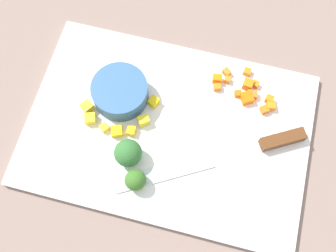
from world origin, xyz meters
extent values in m
plane|color=gray|center=(0.00, 0.00, 0.00)|extent=(4.00, 4.00, 0.00)
cube|color=white|center=(0.00, 0.00, 0.01)|extent=(0.46, 0.31, 0.01)
cylinder|color=#35608E|center=(-0.09, 0.04, 0.03)|extent=(0.09, 0.09, 0.04)
cube|color=silver|center=(0.01, -0.07, 0.01)|extent=(0.15, 0.10, 0.00)
cube|color=brown|center=(0.18, 0.02, 0.02)|extent=(0.07, 0.05, 0.02)
cube|color=orange|center=(0.15, 0.07, 0.02)|extent=(0.02, 0.02, 0.01)
cube|color=orange|center=(0.07, 0.12, 0.02)|extent=(0.02, 0.02, 0.01)
cube|color=orange|center=(0.15, 0.09, 0.02)|extent=(0.01, 0.01, 0.01)
cube|color=orange|center=(0.11, 0.13, 0.02)|extent=(0.01, 0.01, 0.01)
cube|color=orange|center=(0.08, 0.11, 0.02)|extent=(0.01, 0.01, 0.01)
cube|color=orange|center=(0.11, 0.08, 0.02)|extent=(0.03, 0.03, 0.01)
cube|color=orange|center=(0.06, 0.10, 0.02)|extent=(0.02, 0.01, 0.01)
cube|color=orange|center=(0.06, 0.09, 0.02)|extent=(0.01, 0.01, 0.01)
cube|color=orange|center=(0.12, 0.09, 0.02)|extent=(0.02, 0.01, 0.01)
cube|color=orange|center=(0.12, 0.11, 0.02)|extent=(0.01, 0.01, 0.01)
cube|color=orange|center=(0.11, 0.11, 0.02)|extent=(0.02, 0.02, 0.01)
cube|color=orange|center=(0.10, 0.09, 0.02)|extent=(0.01, 0.01, 0.01)
cube|color=orange|center=(0.16, 0.08, 0.02)|extent=(0.02, 0.02, 0.01)
cube|color=yellow|center=(-0.03, 0.04, 0.02)|extent=(0.02, 0.02, 0.01)
cube|color=yellow|center=(-0.06, -0.02, 0.02)|extent=(0.01, 0.01, 0.01)
cube|color=yellow|center=(-0.04, 0.00, 0.02)|extent=(0.02, 0.02, 0.02)
cube|color=yellow|center=(-0.14, 0.00, 0.02)|extent=(0.02, 0.02, 0.02)
cube|color=yellow|center=(-0.10, -0.03, 0.02)|extent=(0.02, 0.02, 0.01)
cube|color=yellow|center=(-0.08, -0.03, 0.02)|extent=(0.02, 0.02, 0.01)
cube|color=yellow|center=(-0.13, -0.02, 0.02)|extent=(0.02, 0.02, 0.01)
cylinder|color=#92AE5B|center=(-0.05, -0.06, 0.02)|extent=(0.02, 0.02, 0.01)
sphere|color=#336C31|center=(-0.05, -0.06, 0.03)|extent=(0.04, 0.04, 0.04)
cylinder|color=#7FB454|center=(-0.03, -0.10, 0.02)|extent=(0.01, 0.01, 0.01)
sphere|color=#396C25|center=(-0.03, -0.10, 0.03)|extent=(0.03, 0.03, 0.03)
camera|label=1|loc=(0.06, -0.22, 0.63)|focal=43.27mm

